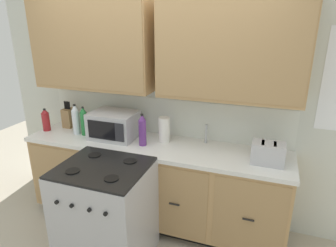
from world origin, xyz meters
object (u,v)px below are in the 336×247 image
Objects in this scene: stove_range at (106,213)px; toaster at (268,153)px; paper_towel_roll at (164,130)px; bottle_red at (46,120)px; bottle_clear at (76,120)px; microwave at (114,125)px; bottle_violet at (142,130)px; knife_block at (69,117)px; bottle_green at (84,121)px.

stove_range is 3.39× the size of toaster.
paper_towel_roll reaches higher than bottle_red.
bottle_clear reaches higher than bottle_red.
stove_range is 0.92m from microwave.
bottle_red is 0.79× the size of bottle_violet.
knife_block is (-0.91, 0.78, 0.57)m from stove_range.
knife_block is at bearing 177.67° from paper_towel_roll.
knife_block reaches higher than bottle_red.
stove_range is at bearing -156.43° from toaster.
microwave is 0.35m from bottle_green.
toaster is 0.84× the size of bottle_clear.
bottle_red is at bearing -175.25° from bottle_clear.
microwave is at bearing 110.94° from stove_range.
bottle_red is (-1.37, -0.14, -0.00)m from paper_towel_roll.
bottle_clear reaches higher than microwave.
stove_range is 0.98m from paper_towel_roll.
paper_towel_roll is at bearing 7.44° from microwave.
toaster is at bearing -0.39° from bottle_red.
bottle_violet reaches higher than toaster.
bottle_clear is (0.38, 0.03, 0.04)m from bottle_red.
paper_towel_roll is (0.54, 0.07, -0.01)m from microwave.
bottle_violet reaches higher than stove_range.
bottle_red is at bearing -174.14° from paper_towel_roll.
bottle_red is 1.20m from bottle_violet.
knife_block is 1.20× the size of bottle_red.
bottle_clear reaches higher than bottle_green.
microwave is at bearing -10.25° from knife_block.
microwave is at bearing 176.83° from toaster.
microwave is 0.83m from bottle_red.
bottle_green reaches higher than bottle_red.
knife_block reaches higher than microwave.
microwave is 1.47× the size of bottle_violet.
knife_block is 0.27m from bottle_clear.
bottle_green is (-0.35, -0.04, 0.01)m from microwave.
bottle_violet is at bearing -13.41° from microwave.
bottle_violet is at bearing -3.50° from bottle_clear.
bottle_violet is (1.03, -0.21, 0.04)m from knife_block.
bottle_green is at bearing -173.69° from microwave.
toaster is 2.39m from bottle_red.
toaster reaches higher than stove_range.
bottle_clear is at bearing 178.62° from toaster.
bottle_green is (-0.60, 0.62, 0.61)m from stove_range.
bottle_clear reaches higher than toaster.
bottle_clear is (-0.10, -0.00, 0.01)m from bottle_green.
bottle_green is 1.23× the size of bottle_red.
stove_range is at bearing -69.06° from microwave.
microwave is at bearing 6.31° from bottle_green.
microwave is 1.43× the size of bottle_clear.
paper_towel_roll is at bearing 6.29° from bottle_clear.
bottle_red is (-0.49, -0.03, -0.03)m from bottle_green.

